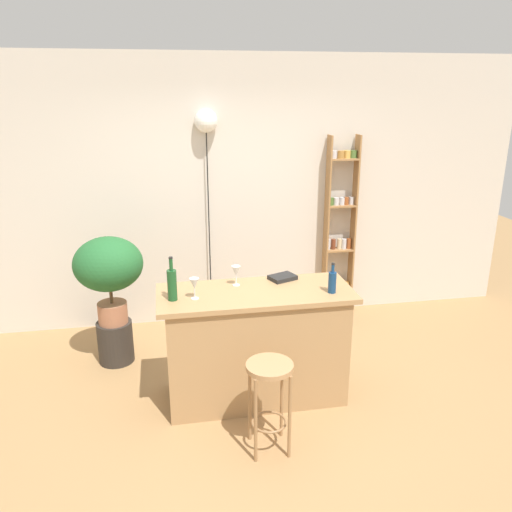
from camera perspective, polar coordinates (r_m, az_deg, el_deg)
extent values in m
plane|color=#A37A4C|center=(4.23, 0.71, -17.38)|extent=(12.00, 12.00, 0.00)
cube|color=beige|center=(5.47, -3.19, 7.00)|extent=(6.40, 0.10, 2.80)
cube|color=#A87F51|center=(4.24, -0.06, -10.08)|extent=(1.42, 0.58, 0.90)
cube|color=#A87F51|center=(4.04, -0.06, -4.18)|extent=(1.54, 0.63, 0.04)
cylinder|color=#997047|center=(3.63, -0.04, -17.89)|extent=(0.02, 0.02, 0.64)
cylinder|color=#997047|center=(3.68, 3.76, -17.46)|extent=(0.02, 0.02, 0.64)
cylinder|color=#997047|center=(3.82, -0.70, -15.83)|extent=(0.02, 0.02, 0.64)
cylinder|color=#997047|center=(3.86, 2.88, -15.46)|extent=(0.02, 0.02, 0.64)
torus|color=#997047|center=(3.81, 1.46, -17.93)|extent=(0.25, 0.25, 0.02)
cylinder|color=tan|center=(3.56, 1.52, -12.16)|extent=(0.33, 0.33, 0.03)
cube|color=#9E7042|center=(5.65, 7.81, 3.04)|extent=(0.02, 0.15, 2.00)
cube|color=#9E7042|center=(5.75, 10.75, 3.16)|extent=(0.02, 0.15, 2.00)
cube|color=#9E7042|center=(5.94, 8.93, -3.88)|extent=(0.29, 0.15, 0.02)
cylinder|color=silver|center=(5.89, 7.97, -3.42)|extent=(0.07, 0.07, 0.10)
cylinder|color=#AD7A38|center=(5.90, 8.70, -3.38)|extent=(0.07, 0.07, 0.10)
cylinder|color=silver|center=(5.94, 9.35, -3.30)|extent=(0.07, 0.07, 0.10)
cylinder|color=#AD7A38|center=(5.95, 10.02, -3.28)|extent=(0.07, 0.07, 0.10)
cube|color=#9E7042|center=(5.77, 9.17, 0.71)|extent=(0.29, 0.15, 0.02)
cylinder|color=silver|center=(5.72, 7.99, 1.30)|extent=(0.05, 0.05, 0.11)
cylinder|color=brown|center=(5.74, 8.58, 1.32)|extent=(0.05, 0.05, 0.11)
cylinder|color=beige|center=(5.76, 9.24, 1.35)|extent=(0.05, 0.05, 0.11)
cylinder|color=silver|center=(5.76, 9.75, 1.33)|extent=(0.05, 0.05, 0.11)
cylinder|color=#994C23|center=(5.79, 10.27, 1.38)|extent=(0.05, 0.05, 0.11)
cube|color=#9E7042|center=(5.64, 9.42, 5.55)|extent=(0.29, 0.15, 0.02)
cylinder|color=#4C7033|center=(5.60, 8.31, 6.01)|extent=(0.06, 0.06, 0.08)
cylinder|color=silver|center=(5.61, 8.90, 6.01)|extent=(0.06, 0.06, 0.08)
cylinder|color=silver|center=(5.63, 9.55, 6.03)|extent=(0.06, 0.06, 0.08)
cylinder|color=#994C23|center=(5.64, 9.96, 6.03)|extent=(0.06, 0.06, 0.08)
cylinder|color=silver|center=(5.68, 10.56, 6.07)|extent=(0.06, 0.06, 0.08)
cube|color=#9E7042|center=(5.56, 9.69, 10.57)|extent=(0.29, 0.15, 0.02)
cylinder|color=silver|center=(5.52, 8.60, 11.08)|extent=(0.07, 0.07, 0.08)
cylinder|color=#AD7A38|center=(5.53, 9.41, 11.05)|extent=(0.07, 0.07, 0.08)
cylinder|color=gold|center=(5.57, 10.09, 11.07)|extent=(0.07, 0.07, 0.08)
cylinder|color=#4C7033|center=(5.59, 10.77, 11.06)|extent=(0.07, 0.07, 0.08)
cylinder|color=#2D2823|center=(5.04, -15.33, -9.15)|extent=(0.33, 0.33, 0.40)
cylinder|color=#A86B4C|center=(4.92, -15.62, -6.08)|extent=(0.27, 0.27, 0.20)
cylinder|color=brown|center=(4.85, -15.79, -4.16)|extent=(0.03, 0.03, 0.16)
ellipsoid|color=#23602D|center=(4.75, -16.10, -0.86)|extent=(0.61, 0.55, 0.49)
cylinder|color=#194C23|center=(3.88, -9.30, -3.22)|extent=(0.07, 0.07, 0.24)
cylinder|color=#194C23|center=(3.82, -9.42, -0.94)|extent=(0.03, 0.03, 0.09)
cylinder|color=black|center=(3.80, -9.46, -0.20)|extent=(0.03, 0.03, 0.01)
cylinder|color=navy|center=(4.02, 8.46, -2.93)|extent=(0.06, 0.06, 0.17)
cylinder|color=navy|center=(3.98, 8.54, -1.38)|extent=(0.02, 0.02, 0.06)
cylinder|color=black|center=(3.97, 8.56, -0.86)|extent=(0.03, 0.03, 0.01)
cylinder|color=silver|center=(3.92, -6.80, -4.69)|extent=(0.06, 0.06, 0.00)
cylinder|color=silver|center=(3.90, -6.82, -4.16)|extent=(0.01, 0.01, 0.08)
cone|color=silver|center=(3.88, -6.87, -3.06)|extent=(0.07, 0.07, 0.08)
cylinder|color=silver|center=(4.15, -2.21, -3.23)|extent=(0.06, 0.06, 0.00)
cylinder|color=silver|center=(4.14, -2.22, -2.72)|extent=(0.01, 0.01, 0.08)
cone|color=silver|center=(4.11, -2.23, -1.68)|extent=(0.07, 0.07, 0.08)
cube|color=black|center=(4.27, 2.96, -2.39)|extent=(0.25, 0.22, 0.03)
cylinder|color=black|center=(5.41, -5.23, 3.30)|extent=(0.01, 0.01, 2.15)
sphere|color=white|center=(5.24, -5.58, 14.72)|extent=(0.23, 0.23, 0.23)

